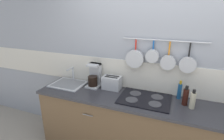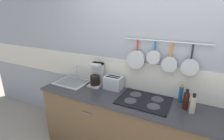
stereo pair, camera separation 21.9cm
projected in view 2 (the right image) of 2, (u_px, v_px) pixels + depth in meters
name	position (u px, v px, depth m)	size (l,w,h in m)	color
wall_back	(162.00, 68.00, 2.22)	(7.20, 0.15, 2.60)	#999EA8
cabinet_base	(151.00, 137.00, 2.22)	(3.10, 0.56, 0.87)	brown
countertop	(153.00, 106.00, 2.07)	(3.14, 0.58, 0.03)	#2D2D33
sink_basin	(72.00, 81.00, 2.69)	(0.48, 0.40, 0.23)	#B7BABF
coffee_maker	(97.00, 76.00, 2.57)	(0.18, 0.22, 0.34)	#B7BABF
toaster	(113.00, 83.00, 2.46)	(0.27, 0.17, 0.19)	#B7BABF
cooktop	(144.00, 100.00, 2.15)	(0.63, 0.47, 0.01)	black
bottle_cooking_wine	(181.00, 94.00, 2.09)	(0.05, 0.05, 0.24)	navy
bottle_vinegar	(186.00, 100.00, 1.95)	(0.07, 0.07, 0.24)	#33140F
bottle_hot_sauce	(193.00, 104.00, 1.87)	(0.06, 0.06, 0.23)	#BFB799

